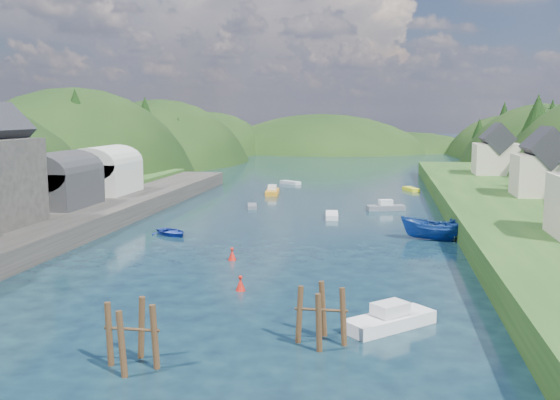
% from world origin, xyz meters
% --- Properties ---
extents(ground, '(600.00, 600.00, 0.00)m').
position_xyz_m(ground, '(0.00, 50.00, 0.00)').
color(ground, black).
rests_on(ground, ground).
extents(hillside_left, '(44.00, 245.56, 52.00)m').
position_xyz_m(hillside_left, '(-45.00, 75.00, -8.03)').
color(hillside_left, black).
rests_on(hillside_left, ground).
extents(far_hills, '(103.00, 68.00, 44.00)m').
position_xyz_m(far_hills, '(1.22, 174.01, -10.80)').
color(far_hills, black).
rests_on(far_hills, ground).
extents(hill_trees, '(92.16, 150.39, 11.48)m').
position_xyz_m(hill_trees, '(1.22, 65.84, 11.06)').
color(hill_trees, black).
rests_on(hill_trees, ground).
extents(quay_left, '(12.00, 110.00, 2.00)m').
position_xyz_m(quay_left, '(-24.00, 20.00, 1.00)').
color(quay_left, '#2D2B28').
rests_on(quay_left, ground).
extents(boat_sheds, '(7.00, 21.00, 7.50)m').
position_xyz_m(boat_sheds, '(-26.00, 39.00, 5.27)').
color(boat_sheds, '#2D2D30').
rests_on(boat_sheds, quay_left).
extents(terrace_right, '(16.00, 120.00, 2.40)m').
position_xyz_m(terrace_right, '(25.00, 40.00, 1.20)').
color(terrace_right, '#234719').
rests_on(terrace_right, ground).
extents(right_bank_cottages, '(9.00, 59.24, 8.41)m').
position_xyz_m(right_bank_cottages, '(28.00, 48.33, 5.84)').
color(right_bank_cottages, beige).
rests_on(right_bank_cottages, terrace_right).
extents(piling_cluster_near, '(2.82, 2.67, 3.82)m').
position_xyz_m(piling_cluster_near, '(-2.13, -3.34, 1.34)').
color(piling_cluster_near, '#382314').
rests_on(piling_cluster_near, ground).
extents(piling_cluster_far, '(2.87, 2.71, 3.73)m').
position_xyz_m(piling_cluster_far, '(6.67, 1.33, 1.29)').
color(piling_cluster_far, '#382314').
rests_on(piling_cluster_far, ground).
extents(channel_buoy_near, '(0.70, 0.70, 1.10)m').
position_xyz_m(channel_buoy_near, '(0.09, 10.48, 0.48)').
color(channel_buoy_near, '#AE170D').
rests_on(channel_buoy_near, ground).
extents(channel_buoy_far, '(0.70, 0.70, 1.10)m').
position_xyz_m(channel_buoy_far, '(-2.66, 19.25, 0.48)').
color(channel_buoy_far, '#AE170D').
rests_on(channel_buoy_far, ground).
extents(moored_boats, '(35.65, 89.75, 2.37)m').
position_xyz_m(moored_boats, '(-0.27, 22.86, 0.72)').
color(moored_boats, silver).
rests_on(moored_boats, ground).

